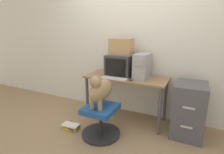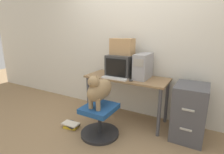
% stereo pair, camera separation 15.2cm
% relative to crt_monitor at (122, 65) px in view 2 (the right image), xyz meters
% --- Properties ---
extents(ground_plane, '(12.00, 12.00, 0.00)m').
position_rel_crt_monitor_xyz_m(ground_plane, '(0.11, -0.32, -0.92)').
color(ground_plane, '#937551').
extents(wall_back, '(8.00, 0.05, 2.60)m').
position_rel_crt_monitor_xyz_m(wall_back, '(0.11, 0.30, 0.38)').
color(wall_back, silver).
rests_on(wall_back, ground_plane).
extents(desk, '(1.32, 0.56, 0.75)m').
position_rel_crt_monitor_xyz_m(desk, '(0.11, -0.04, -0.28)').
color(desk, olive).
rests_on(desk, ground_plane).
extents(crt_monitor, '(0.41, 0.45, 0.35)m').
position_rel_crt_monitor_xyz_m(crt_monitor, '(0.00, 0.00, 0.00)').
color(crt_monitor, '#383838').
rests_on(crt_monitor, desk).
extents(pc_tower, '(0.20, 0.42, 0.38)m').
position_rel_crt_monitor_xyz_m(pc_tower, '(0.36, 0.01, 0.02)').
color(pc_tower, '#99999E').
rests_on(pc_tower, desk).
extents(keyboard, '(0.42, 0.15, 0.03)m').
position_rel_crt_monitor_xyz_m(keyboard, '(0.00, -0.24, -0.16)').
color(keyboard, silver).
rests_on(keyboard, desk).
extents(computer_mouse, '(0.06, 0.04, 0.03)m').
position_rel_crt_monitor_xyz_m(computer_mouse, '(0.27, -0.25, -0.16)').
color(computer_mouse, '#333333').
rests_on(computer_mouse, desk).
extents(office_chair, '(0.56, 0.56, 0.45)m').
position_rel_crt_monitor_xyz_m(office_chair, '(-0.02, -0.65, -0.69)').
color(office_chair, '#262628').
rests_on(office_chair, ground_plane).
extents(dog, '(0.22, 0.52, 0.49)m').
position_rel_crt_monitor_xyz_m(dog, '(-0.02, -0.65, -0.23)').
color(dog, '#9E7F56').
rests_on(dog, office_chair).
extents(filing_cabinet, '(0.42, 0.53, 0.77)m').
position_rel_crt_monitor_xyz_m(filing_cabinet, '(1.09, -0.09, -0.54)').
color(filing_cabinet, '#4C4C51').
rests_on(filing_cabinet, ground_plane).
extents(cardboard_box, '(0.37, 0.21, 0.26)m').
position_rel_crt_monitor_xyz_m(cardboard_box, '(0.00, 0.00, 0.30)').
color(cardboard_box, tan).
rests_on(cardboard_box, crt_monitor).
extents(book_stack_floor, '(0.27, 0.20, 0.08)m').
position_rel_crt_monitor_xyz_m(book_stack_floor, '(-0.52, -0.71, -0.88)').
color(book_stack_floor, gold).
rests_on(book_stack_floor, ground_plane).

